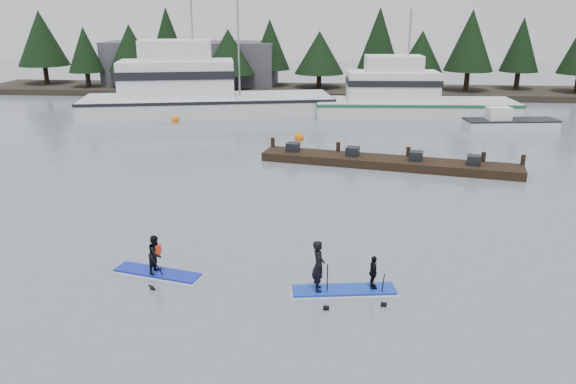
# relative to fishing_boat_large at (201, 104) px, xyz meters

# --- Properties ---
(ground) EXTENTS (160.00, 160.00, 0.00)m
(ground) POSITION_rel_fishing_boat_large_xyz_m (9.48, -29.33, -0.86)
(ground) COLOR slate
(ground) RESTS_ON ground
(far_shore) EXTENTS (70.00, 8.00, 0.60)m
(far_shore) POSITION_rel_fishing_boat_large_xyz_m (9.48, 12.67, -0.56)
(far_shore) COLOR #2D281E
(far_shore) RESTS_ON ground
(treeline) EXTENTS (60.00, 4.00, 8.00)m
(treeline) POSITION_rel_fishing_boat_large_xyz_m (9.48, 12.67, -0.86)
(treeline) COLOR black
(treeline) RESTS_ON ground
(waterfront_building) EXTENTS (18.00, 6.00, 5.00)m
(waterfront_building) POSITION_rel_fishing_boat_large_xyz_m (-4.52, 14.67, 1.64)
(waterfront_building) COLOR #4C4C51
(waterfront_building) RESTS_ON ground
(fishing_boat_large) EXTENTS (20.89, 9.81, 11.09)m
(fishing_boat_large) POSITION_rel_fishing_boat_large_xyz_m (0.00, 0.00, 0.00)
(fishing_boat_large) COLOR silver
(fishing_boat_large) RESTS_ON ground
(fishing_boat_medium) EXTENTS (16.27, 5.60, 9.32)m
(fishing_boat_medium) POSITION_rel_fishing_boat_large_xyz_m (17.10, 1.05, -0.19)
(fishing_boat_medium) COLOR silver
(fishing_boat_medium) RESTS_ON ground
(skiff) EXTENTS (6.73, 2.90, 0.76)m
(skiff) POSITION_rel_fishing_boat_large_xyz_m (23.78, -4.08, -0.48)
(skiff) COLOR silver
(skiff) RESTS_ON ground
(floating_dock) EXTENTS (14.30, 4.71, 0.47)m
(floating_dock) POSITION_rel_fishing_boat_large_xyz_m (14.25, -14.95, -0.63)
(floating_dock) COLOR black
(floating_dock) RESTS_ON ground
(buoy_c) EXTENTS (0.52, 0.52, 0.52)m
(buoy_c) POSITION_rel_fishing_boat_large_xyz_m (20.82, -3.79, -0.86)
(buoy_c) COLOR orange
(buoy_c) RESTS_ON ground
(buoy_b) EXTENTS (0.64, 0.64, 0.64)m
(buoy_b) POSITION_rel_fishing_boat_large_xyz_m (8.85, -8.82, -0.86)
(buoy_b) COLOR orange
(buoy_b) RESTS_ON ground
(buoy_a) EXTENTS (0.59, 0.59, 0.59)m
(buoy_a) POSITION_rel_fishing_boat_large_xyz_m (-1.20, -3.41, -0.86)
(buoy_a) COLOR orange
(buoy_a) RESTS_ON ground
(paddleboard_solo) EXTENTS (3.02, 1.38, 1.85)m
(paddleboard_solo) POSITION_rel_fishing_boat_large_xyz_m (5.70, -29.11, -0.37)
(paddleboard_solo) COLOR #1121A3
(paddleboard_solo) RESTS_ON ground
(paddleboard_duo) EXTENTS (3.28, 1.40, 2.27)m
(paddleboard_duo) POSITION_rel_fishing_boat_large_xyz_m (11.66, -29.76, -0.29)
(paddleboard_duo) COLOR #1234AC
(paddleboard_duo) RESTS_ON ground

